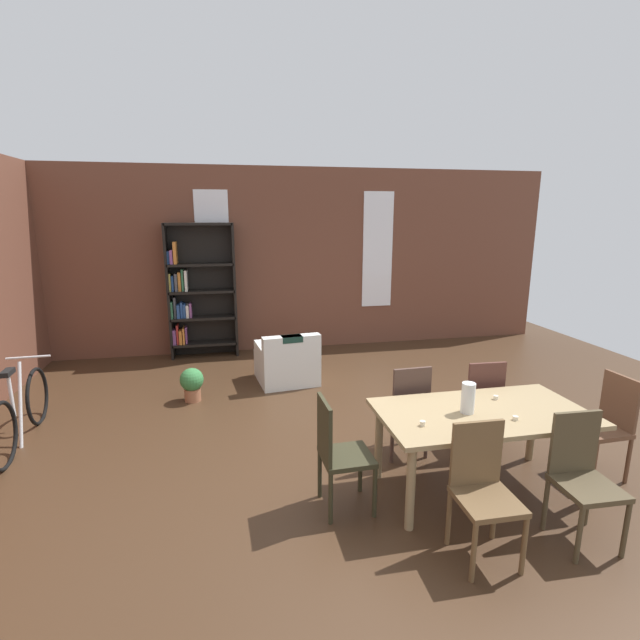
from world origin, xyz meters
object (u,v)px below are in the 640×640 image
at_px(dining_chair_far_right, 479,401).
at_px(potted_plant_by_shelf, 192,383).
at_px(bookshelf_tall, 197,292).
at_px(dining_chair_near_left, 482,487).
at_px(dining_chair_far_left, 406,407).
at_px(dining_chair_head_right, 606,422).
at_px(vase_on_table, 468,398).
at_px(armchair_white, 287,363).
at_px(dining_table, 482,420).
at_px(dining_chair_near_right, 582,474).
at_px(bicycle_second, 21,412).
at_px(dining_chair_head_left, 338,451).

xyz_separation_m(dining_chair_far_right, potted_plant_by_shelf, (-2.94, 1.86, -0.27)).
bearing_deg(bookshelf_tall, dining_chair_near_left, -67.70).
bearing_deg(dining_chair_far_left, dining_chair_head_right, -22.76).
relative_size(vase_on_table, dining_chair_far_right, 0.27).
bearing_deg(armchair_white, dining_table, -67.23).
distance_m(dining_chair_near_left, dining_chair_near_right, 0.79).
height_order(dining_table, bicycle_second, bicycle_second).
height_order(dining_chair_near_left, dining_chair_far_left, same).
bearing_deg(dining_table, vase_on_table, -180.00).
bearing_deg(dining_chair_far_left, bicycle_second, 164.37).
bearing_deg(dining_chair_far_right, dining_table, -119.53).
height_order(dining_chair_head_right, bookshelf_tall, bookshelf_tall).
bearing_deg(vase_on_table, dining_chair_far_left, 109.69).
distance_m(dining_chair_near_left, dining_chair_head_right, 1.79).
bearing_deg(dining_chair_head_left, armchair_white, 90.07).
relative_size(dining_chair_far_right, armchair_white, 1.07).
bearing_deg(dining_chair_head_left, dining_chair_near_left, -38.79).
xyz_separation_m(dining_chair_near_left, armchair_white, (-0.86, 3.69, -0.23)).
relative_size(dining_table, bookshelf_tall, 0.79).
relative_size(dining_chair_head_left, armchair_white, 1.07).
bearing_deg(dining_chair_head_left, potted_plant_by_shelf, 116.94).
xyz_separation_m(vase_on_table, dining_chair_far_left, (-0.25, 0.69, -0.35)).
xyz_separation_m(dining_chair_near_right, armchair_white, (-1.66, 3.69, -0.23)).
distance_m(dining_chair_far_right, bicycle_second, 4.74).
xyz_separation_m(dining_chair_near_left, bookshelf_tall, (-2.15, 5.24, 0.59)).
distance_m(dining_chair_far_left, armchair_white, 2.47).
relative_size(dining_chair_head_right, bookshelf_tall, 0.43).
bearing_deg(bicycle_second, bookshelf_tall, 58.81).
xyz_separation_m(dining_table, dining_chair_near_right, (0.40, -0.69, -0.14)).
height_order(dining_chair_near_left, dining_chair_near_right, same).
bearing_deg(potted_plant_by_shelf, bicycle_second, -154.83).
distance_m(dining_chair_head_left, potted_plant_by_shelf, 2.88).
distance_m(armchair_white, bicycle_second, 3.21).
bearing_deg(dining_chair_far_right, dining_chair_far_left, -180.00).
xyz_separation_m(vase_on_table, potted_plant_by_shelf, (-2.41, 2.55, -0.62)).
bearing_deg(dining_chair_head_left, dining_table, 0.11).
height_order(dining_chair_far_left, dining_chair_head_left, same).
height_order(dining_chair_near_right, bicycle_second, dining_chair_near_right).
relative_size(dining_chair_head_left, potted_plant_by_shelf, 2.18).
xyz_separation_m(dining_chair_near_right, dining_chair_head_left, (-1.65, 0.69, 0.00)).
distance_m(dining_chair_head_right, armchair_white, 3.92).
bearing_deg(dining_table, dining_chair_near_right, -60.06).
relative_size(dining_chair_near_left, armchair_white, 1.07).
relative_size(vase_on_table, bookshelf_tall, 0.12).
bearing_deg(dining_chair_far_right, dining_chair_head_right, -38.74).
relative_size(dining_chair_near_left, dining_chair_head_left, 1.00).
distance_m(dining_chair_near_left, dining_chair_far_left, 1.39).
distance_m(dining_chair_head_right, bicycle_second, 5.76).
bearing_deg(bicycle_second, dining_chair_near_right, -27.99).
height_order(dining_table, dining_chair_head_right, dining_chair_head_right).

